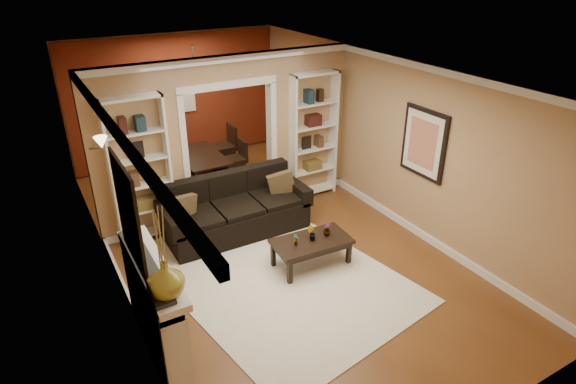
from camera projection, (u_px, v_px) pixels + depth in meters
floor at (264, 240)px, 7.67m from camera, size 8.00×8.00×0.00m
ceiling at (260, 69)px, 6.48m from camera, size 8.00×8.00×0.00m
wall_back at (176, 99)px, 10.19m from camera, size 8.00×0.00×8.00m
wall_front at (483, 324)px, 3.96m from camera, size 8.00×0.00×8.00m
wall_left at (103, 196)px, 6.07m from camera, size 0.00×8.00×8.00m
wall_right at (381, 136)px, 8.08m from camera, size 0.00×8.00×8.00m
partition_wall at (229, 138)px, 8.01m from camera, size 4.50×0.15×2.70m
red_back_panel at (177, 100)px, 10.18m from camera, size 4.44×0.04×2.64m
dining_window at (176, 90)px, 10.04m from camera, size 0.78×0.03×0.98m
area_rug at (275, 273)px, 6.85m from camera, size 3.31×4.20×0.01m
sofa at (235, 207)px, 7.70m from camera, size 2.36×1.02×0.92m
pillow_left at (184, 209)px, 7.23m from camera, size 0.41×0.28×0.40m
pillow_right at (281, 185)px, 7.97m from camera, size 0.44×0.24×0.42m
coffee_table at (311, 252)px, 6.97m from camera, size 1.15×0.66×0.42m
plant_left at (296, 239)px, 6.72m from camera, size 0.11×0.11×0.18m
plant_center at (312, 233)px, 6.83m from camera, size 0.15×0.15×0.22m
plant_right at (327, 229)px, 6.95m from camera, size 0.13×0.13×0.19m
bookshelf_left at (140, 171)px, 7.27m from camera, size 0.90×0.30×2.30m
bookshelf_right at (313, 136)px, 8.66m from camera, size 0.90×0.30×2.30m
fireplace at (157, 308)px, 5.32m from camera, size 0.32×1.70×1.16m
vase at (166, 279)px, 4.51m from camera, size 0.45×0.45×0.38m
mirror at (128, 214)px, 4.71m from camera, size 0.03×0.95×1.10m
wall_sconce at (97, 145)px, 6.33m from camera, size 0.18×0.18×0.22m
framed_art at (423, 143)px, 7.20m from camera, size 0.04×0.85×1.05m
dining_table at (202, 167)px, 9.68m from camera, size 1.46×0.82×0.51m
dining_chair_nw at (180, 168)px, 9.11m from camera, size 0.48×0.48×0.92m
dining_chair_ne at (233, 160)px, 9.63m from camera, size 0.41×0.41×0.81m
dining_chair_sw at (170, 158)px, 9.58m from camera, size 0.50×0.50×0.90m
dining_chair_se at (221, 147)px, 10.07m from camera, size 0.47×0.47×0.94m
chandelier at (195, 79)px, 8.88m from camera, size 0.50×0.50×0.30m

